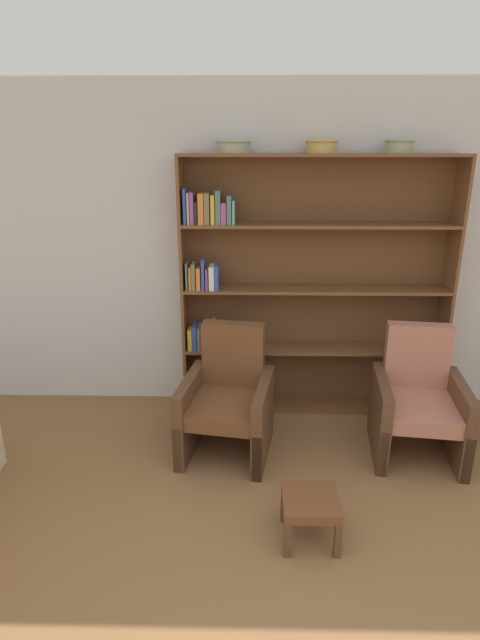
{
  "coord_description": "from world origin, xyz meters",
  "views": [
    {
      "loc": [
        -0.31,
        -1.33,
        2.22
      ],
      "look_at": [
        -0.38,
        2.35,
        0.95
      ],
      "focal_mm": 28.0,
      "sensor_mm": 36.0,
      "label": 1
    }
  ],
  "objects_px": {
    "bowl_brass": "(321,145)",
    "armchair_leather": "(228,401)",
    "bookshelf": "(296,290)",
    "bowl_sage": "(233,146)",
    "armchair_cushioned": "(418,403)",
    "footstool": "(310,506)",
    "bowl_stoneware": "(399,145)"
  },
  "relations": [
    {
      "from": "armchair_leather",
      "to": "armchair_cushioned",
      "type": "distance_m",
      "value": 1.44
    },
    {
      "from": "bowl_sage",
      "to": "armchair_leather",
      "type": "height_order",
      "value": "bowl_sage"
    },
    {
      "from": "bowl_brass",
      "to": "armchair_cushioned",
      "type": "relative_size",
      "value": 0.27
    },
    {
      "from": "bookshelf",
      "to": "bowl_sage",
      "type": "distance_m",
      "value": 1.27
    },
    {
      "from": "bookshelf",
      "to": "armchair_cushioned",
      "type": "height_order",
      "value": "bookshelf"
    },
    {
      "from": "bowl_brass",
      "to": "bowl_stoneware",
      "type": "bearing_deg",
      "value": -0.0
    },
    {
      "from": "bowl_brass",
      "to": "armchair_leather",
      "type": "height_order",
      "value": "bowl_brass"
    },
    {
      "from": "bookshelf",
      "to": "bowl_stoneware",
      "type": "height_order",
      "value": "bowl_stoneware"
    },
    {
      "from": "bookshelf",
      "to": "bowl_sage",
      "type": "relative_size",
      "value": 8.12
    },
    {
      "from": "bowl_sage",
      "to": "bowl_stoneware",
      "type": "xyz_separation_m",
      "value": [
        1.27,
        -0.0,
        0.0
      ]
    },
    {
      "from": "armchair_cushioned",
      "to": "footstool",
      "type": "bearing_deg",
      "value": 53.64
    },
    {
      "from": "armchair_leather",
      "to": "bowl_stoneware",
      "type": "bearing_deg",
      "value": -143.45
    },
    {
      "from": "footstool",
      "to": "bowl_sage",
      "type": "bearing_deg",
      "value": 107.12
    },
    {
      "from": "bowl_stoneware",
      "to": "armchair_cushioned",
      "type": "distance_m",
      "value": 1.96
    },
    {
      "from": "armchair_cushioned",
      "to": "bookshelf",
      "type": "bearing_deg",
      "value": -30.8
    },
    {
      "from": "armchair_leather",
      "to": "bowl_sage",
      "type": "bearing_deg",
      "value": -82.92
    },
    {
      "from": "bowl_stoneware",
      "to": "footstool",
      "type": "bearing_deg",
      "value": -115.28
    },
    {
      "from": "armchair_leather",
      "to": "footstool",
      "type": "distance_m",
      "value": 1.11
    },
    {
      "from": "armchair_cushioned",
      "to": "footstool",
      "type": "xyz_separation_m",
      "value": [
        -0.91,
        -0.96,
        -0.17
      ]
    },
    {
      "from": "bookshelf",
      "to": "armchair_leather",
      "type": "distance_m",
      "value": 1.12
    },
    {
      "from": "bookshelf",
      "to": "bowl_brass",
      "type": "bearing_deg",
      "value": -11.57
    },
    {
      "from": "bowl_sage",
      "to": "footstool",
      "type": "height_order",
      "value": "bowl_sage"
    },
    {
      "from": "bowl_brass",
      "to": "armchair_leather",
      "type": "distance_m",
      "value": 2.08
    },
    {
      "from": "footstool",
      "to": "armchair_cushioned",
      "type": "bearing_deg",
      "value": 46.48
    },
    {
      "from": "bowl_brass",
      "to": "footstool",
      "type": "bearing_deg",
      "value": -96.14
    },
    {
      "from": "bookshelf",
      "to": "footstool",
      "type": "height_order",
      "value": "bookshelf"
    },
    {
      "from": "bowl_brass",
      "to": "bowl_stoneware",
      "type": "xyz_separation_m",
      "value": [
        0.59,
        -0.0,
        0.0
      ]
    },
    {
      "from": "armchair_cushioned",
      "to": "armchair_leather",
      "type": "bearing_deg",
      "value": 7.17
    },
    {
      "from": "bowl_sage",
      "to": "armchair_cushioned",
      "type": "xyz_separation_m",
      "value": [
        1.41,
        -0.66,
        -1.84
      ]
    },
    {
      "from": "footstool",
      "to": "bookshelf",
      "type": "bearing_deg",
      "value": 89.22
    },
    {
      "from": "bowl_brass",
      "to": "bowl_sage",
      "type": "bearing_deg",
      "value": 180.0
    },
    {
      "from": "bookshelf",
      "to": "bowl_stoneware",
      "type": "distance_m",
      "value": 1.38
    }
  ]
}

